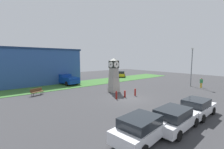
{
  "coord_description": "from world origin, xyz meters",
  "views": [
    {
      "loc": [
        -12.71,
        -12.32,
        4.79
      ],
      "look_at": [
        0.36,
        3.5,
        2.56
      ],
      "focal_mm": 24.0,
      "sensor_mm": 36.0,
      "label": 1
    }
  ],
  "objects_px": {
    "clock_tower": "(114,76)",
    "pedestrian_near_bench": "(201,82)",
    "street_lamp_near_road": "(192,64)",
    "car_by_building": "(197,107)",
    "bollard_far_row": "(135,92)",
    "pickup_truck": "(67,79)",
    "car_navy_sedan": "(142,128)",
    "bollard_mid_row": "(125,94)",
    "car_near_tower": "(174,118)",
    "car_far_lot": "(121,74)",
    "bench": "(37,91)",
    "bollard_near_tower": "(116,95)"
  },
  "relations": [
    {
      "from": "car_far_lot",
      "to": "street_lamp_near_road",
      "type": "height_order",
      "value": "street_lamp_near_road"
    },
    {
      "from": "car_far_lot",
      "to": "car_navy_sedan",
      "type": "bearing_deg",
      "value": -130.84
    },
    {
      "from": "bollard_far_row",
      "to": "pickup_truck",
      "type": "xyz_separation_m",
      "value": [
        -3.3,
        13.84,
        0.46
      ]
    },
    {
      "from": "car_far_lot",
      "to": "bench",
      "type": "relative_size",
      "value": 2.47
    },
    {
      "from": "clock_tower",
      "to": "bollard_near_tower",
      "type": "bearing_deg",
      "value": -125.63
    },
    {
      "from": "pickup_truck",
      "to": "street_lamp_near_road",
      "type": "xyz_separation_m",
      "value": [
        15.58,
        -15.53,
        2.83
      ]
    },
    {
      "from": "car_far_lot",
      "to": "clock_tower",
      "type": "bearing_deg",
      "value": -136.71
    },
    {
      "from": "clock_tower",
      "to": "bench",
      "type": "distance_m",
      "value": 10.38
    },
    {
      "from": "car_navy_sedan",
      "to": "car_by_building",
      "type": "xyz_separation_m",
      "value": [
        6.57,
        -0.45,
        -0.03
      ]
    },
    {
      "from": "street_lamp_near_road",
      "to": "car_far_lot",
      "type": "bearing_deg",
      "value": 91.1
    },
    {
      "from": "bollard_near_tower",
      "to": "car_by_building",
      "type": "xyz_separation_m",
      "value": [
        1.79,
        -8.17,
        0.26
      ]
    },
    {
      "from": "street_lamp_near_road",
      "to": "car_by_building",
      "type": "bearing_deg",
      "value": -155.42
    },
    {
      "from": "car_far_lot",
      "to": "pedestrian_near_bench",
      "type": "bearing_deg",
      "value": -89.05
    },
    {
      "from": "bollard_mid_row",
      "to": "bench",
      "type": "height_order",
      "value": "bench"
    },
    {
      "from": "clock_tower",
      "to": "pedestrian_near_bench",
      "type": "height_order",
      "value": "clock_tower"
    },
    {
      "from": "bench",
      "to": "bollard_near_tower",
      "type": "bearing_deg",
      "value": -49.71
    },
    {
      "from": "car_navy_sedan",
      "to": "car_far_lot",
      "type": "height_order",
      "value": "car_far_lot"
    },
    {
      "from": "bollard_near_tower",
      "to": "car_navy_sedan",
      "type": "bearing_deg",
      "value": -121.77
    },
    {
      "from": "bollard_far_row",
      "to": "car_near_tower",
      "type": "bearing_deg",
      "value": -121.78
    },
    {
      "from": "car_far_lot",
      "to": "car_near_tower",
      "type": "bearing_deg",
      "value": -125.95
    },
    {
      "from": "clock_tower",
      "to": "car_by_building",
      "type": "xyz_separation_m",
      "value": [
        -0.42,
        -11.25,
        -1.54
      ]
    },
    {
      "from": "car_navy_sedan",
      "to": "bench",
      "type": "distance_m",
      "value": 15.83
    },
    {
      "from": "clock_tower",
      "to": "pickup_truck",
      "type": "xyz_separation_m",
      "value": [
        -2.61,
        10.4,
        -1.35
      ]
    },
    {
      "from": "bench",
      "to": "bollard_mid_row",
      "type": "bearing_deg",
      "value": -44.85
    },
    {
      "from": "car_near_tower",
      "to": "clock_tower",
      "type": "bearing_deg",
      "value": 69.71
    },
    {
      "from": "clock_tower",
      "to": "bollard_far_row",
      "type": "bearing_deg",
      "value": -78.78
    },
    {
      "from": "clock_tower",
      "to": "pedestrian_near_bench",
      "type": "distance_m",
      "value": 14.68
    },
    {
      "from": "bollard_far_row",
      "to": "car_far_lot",
      "type": "distance_m",
      "value": 19.45
    },
    {
      "from": "car_by_building",
      "to": "pedestrian_near_bench",
      "type": "distance_m",
      "value": 14.09
    },
    {
      "from": "bollard_far_row",
      "to": "pedestrian_near_bench",
      "type": "bearing_deg",
      "value": -15.25
    },
    {
      "from": "bollard_near_tower",
      "to": "car_far_lot",
      "type": "xyz_separation_m",
      "value": [
        14.85,
        14.99,
        0.31
      ]
    },
    {
      "from": "clock_tower",
      "to": "car_near_tower",
      "type": "bearing_deg",
      "value": -110.29
    },
    {
      "from": "bollard_far_row",
      "to": "clock_tower",
      "type": "bearing_deg",
      "value": 101.22
    },
    {
      "from": "clock_tower",
      "to": "pedestrian_near_bench",
      "type": "bearing_deg",
      "value": -27.66
    },
    {
      "from": "bollard_near_tower",
      "to": "bollard_far_row",
      "type": "relative_size",
      "value": 1.03
    },
    {
      "from": "clock_tower",
      "to": "bollard_mid_row",
      "type": "relative_size",
      "value": 5.69
    },
    {
      "from": "bollard_near_tower",
      "to": "car_navy_sedan",
      "type": "relative_size",
      "value": 0.22
    },
    {
      "from": "bollard_mid_row",
      "to": "car_far_lot",
      "type": "relative_size",
      "value": 0.2
    },
    {
      "from": "pickup_truck",
      "to": "bench",
      "type": "bearing_deg",
      "value": -139.2
    },
    {
      "from": "car_far_lot",
      "to": "bench",
      "type": "distance_m",
      "value": 22.72
    },
    {
      "from": "clock_tower",
      "to": "bollard_mid_row",
      "type": "distance_m",
      "value": 3.76
    },
    {
      "from": "car_far_lot",
      "to": "pickup_truck",
      "type": "bearing_deg",
      "value": -174.36
    },
    {
      "from": "clock_tower",
      "to": "car_navy_sedan",
      "type": "height_order",
      "value": "clock_tower"
    },
    {
      "from": "clock_tower",
      "to": "pedestrian_near_bench",
      "type": "relative_size",
      "value": 3.0
    },
    {
      "from": "bollard_far_row",
      "to": "car_far_lot",
      "type": "relative_size",
      "value": 0.22
    },
    {
      "from": "car_far_lot",
      "to": "bench",
      "type": "bearing_deg",
      "value": -162.05
    },
    {
      "from": "car_by_building",
      "to": "car_far_lot",
      "type": "height_order",
      "value": "car_far_lot"
    },
    {
      "from": "bollard_near_tower",
      "to": "car_by_building",
      "type": "relative_size",
      "value": 0.23
    },
    {
      "from": "car_far_lot",
      "to": "street_lamp_near_road",
      "type": "bearing_deg",
      "value": -88.9
    },
    {
      "from": "pickup_truck",
      "to": "clock_tower",
      "type": "bearing_deg",
      "value": -75.88
    }
  ]
}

